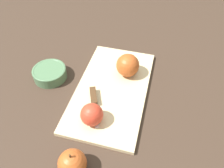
{
  "coord_description": "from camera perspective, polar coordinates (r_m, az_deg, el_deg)",
  "views": [
    {
      "loc": [
        0.5,
        0.06,
        0.58
      ],
      "look_at": [
        0.0,
        0.0,
        0.03
      ],
      "focal_mm": 35.0,
      "sensor_mm": 36.0,
      "label": 1
    }
  ],
  "objects": [
    {
      "name": "bowl",
      "position": [
        0.83,
        -15.98,
        2.84
      ],
      "size": [
        0.12,
        0.12,
        0.04
      ],
      "color": "#4C704C",
      "rests_on": "ground_plane"
    },
    {
      "name": "apple_half_left",
      "position": [
        0.78,
        4.11,
        4.89
      ],
      "size": [
        0.08,
        0.08,
        0.08
      ],
      "rotation": [
        0.0,
        0.0,
        4.16
      ],
      "color": "#AD4C1E",
      "rests_on": "cutting_board"
    },
    {
      "name": "knife",
      "position": [
        0.72,
        -4.81,
        -3.73
      ],
      "size": [
        0.15,
        0.06,
        0.02
      ],
      "rotation": [
        0.0,
        0.0,
        0.27
      ],
      "color": "silver",
      "rests_on": "cutting_board"
    },
    {
      "name": "ground_plane",
      "position": [
        0.77,
        -0.0,
        -1.75
      ],
      "size": [
        4.0,
        4.0,
        0.0
      ],
      "primitive_type": "plane",
      "color": "#38281E"
    },
    {
      "name": "cutting_board",
      "position": [
        0.76,
        -0.0,
        -1.39
      ],
      "size": [
        0.46,
        0.3,
        0.01
      ],
      "color": "#D1B789",
      "rests_on": "ground_plane"
    },
    {
      "name": "apple_half_right",
      "position": [
        0.65,
        -5.31,
        -7.93
      ],
      "size": [
        0.07,
        0.07,
        0.07
      ],
      "rotation": [
        0.0,
        0.0,
        3.7
      ],
      "color": "red",
      "rests_on": "cutting_board"
    },
    {
      "name": "apple_whole",
      "position": [
        0.6,
        -10.33,
        -19.72
      ],
      "size": [
        0.07,
        0.07,
        0.09
      ],
      "color": "#AD4C1E",
      "rests_on": "ground_plane"
    }
  ]
}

